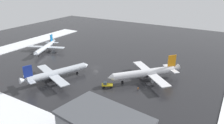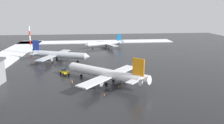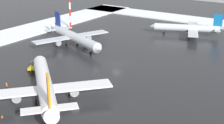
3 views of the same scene
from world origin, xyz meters
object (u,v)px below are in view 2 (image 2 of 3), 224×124
airplane_foreground_jet (105,44)px  ground_crew_mid_apron (114,77)px  traffic_cone_near_nose (104,94)px  ground_crew_beside_wing (72,83)px  traffic_cone_mid_line (119,86)px  airplane_far_rear (105,73)px  pushback_tug (64,71)px  antenna_mast (30,40)px  airplane_distant_tail (58,55)px

airplane_foreground_jet → ground_crew_mid_apron: bearing=66.6°
ground_crew_mid_apron → traffic_cone_near_nose: bearing=103.4°
ground_crew_beside_wing → traffic_cone_mid_line: size_ratio=3.11×
airplane_far_rear → pushback_tug: (-11.23, -15.15, -2.16)m
airplane_foreground_jet → traffic_cone_near_nose: airplane_foreground_jet is taller
airplane_far_rear → ground_crew_beside_wing: airplane_far_rear is taller
airplane_far_rear → pushback_tug: 18.98m
antenna_mast → airplane_foreground_jet: bearing=110.9°
ground_crew_mid_apron → traffic_cone_near_nose: ground_crew_mid_apron is taller
pushback_tug → antenna_mast: bearing=-2.4°
ground_crew_mid_apron → traffic_cone_mid_line: 8.61m
airplane_far_rear → airplane_distant_tail: size_ratio=0.91×
airplane_far_rear → antenna_mast: antenna_mast is taller
airplane_far_rear → pushback_tug: bearing=4.7°
airplane_distant_tail → traffic_cone_mid_line: airplane_distant_tail is taller
airplane_far_rear → traffic_cone_near_nose: bearing=125.9°
pushback_tug → traffic_cone_near_nose: pushback_tug is taller
antenna_mast → ground_crew_mid_apron: bearing=40.1°
airplane_far_rear → antenna_mast: 65.20m
airplane_distant_tail → ground_crew_beside_wing: bearing=-53.7°
ground_crew_beside_wing → pushback_tug: bearing=148.5°
ground_crew_beside_wing → ground_crew_mid_apron: size_ratio=1.00×
traffic_cone_mid_line → airplane_far_rear: bearing=-138.9°
airplane_far_rear → traffic_cone_mid_line: airplane_far_rear is taller
ground_crew_beside_wing → ground_crew_mid_apron: 15.69m
airplane_distant_tail → ground_crew_beside_wing: size_ratio=18.33×
antenna_mast → traffic_cone_near_nose: size_ratio=28.70×
airplane_distant_tail → pushback_tug: bearing=-55.2°
airplane_far_rear → ground_crew_mid_apron: (-3.76, 3.59, -2.48)m
antenna_mast → traffic_cone_near_nose: (64.09, 36.75, -7.62)m
airplane_far_rear → ground_crew_beside_wing: (1.41, -11.22, -2.48)m
airplane_foreground_jet → traffic_cone_mid_line: (74.25, -1.16, -2.48)m
pushback_tug → ground_crew_beside_wing: size_ratio=2.97×
traffic_cone_near_nose → antenna_mast: bearing=-150.2°
airplane_distant_tail → antenna_mast: 25.58m
airplane_far_rear → ground_crew_mid_apron: bearing=-92.4°
airplane_distant_tail → antenna_mast: bearing=155.4°
airplane_foreground_jet → antenna_mast: antenna_mast is taller
airplane_foreground_jet → ground_crew_mid_apron: size_ratio=15.72×
ground_crew_mid_apron → traffic_cone_mid_line: bearing=124.7°
pushback_tug → airplane_far_rear: bearing=-157.4°
airplane_foreground_jet → antenna_mast: (16.52, -43.15, 5.13)m
airplane_distant_tail → pushback_tug: 24.14m
airplane_far_rear → airplane_foreground_jet: 69.67m
airplane_distant_tail → antenna_mast: size_ratio=1.99×
airplane_far_rear → traffic_cone_mid_line: (4.80, 4.19, -3.17)m
ground_crew_mid_apron → antenna_mast: antenna_mast is taller
ground_crew_beside_wing → traffic_cone_near_nose: (9.74, 10.18, -0.70)m
ground_crew_beside_wing → antenna_mast: size_ratio=0.11×
airplane_foreground_jet → pushback_tug: (58.23, -20.50, -1.47)m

